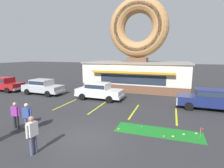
{
  "coord_description": "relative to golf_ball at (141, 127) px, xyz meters",
  "views": [
    {
      "loc": [
        4.06,
        -7.5,
        4.23
      ],
      "look_at": [
        -0.26,
        5.0,
        2.0
      ],
      "focal_mm": 28.0,
      "sensor_mm": 36.0,
      "label": 1
    }
  ],
  "objects": [
    {
      "name": "parking_stripe_far_left",
      "position": [
        -7.03,
        2.8,
        -0.05
      ],
      "size": [
        0.12,
        3.6,
        0.01
      ],
      "primitive_type": "cube",
      "color": "yellow",
      "rests_on": "ground"
    },
    {
      "name": "pedestrian_clipboard_woman",
      "position": [
        -5.9,
        -2.55,
        0.84
      ],
      "size": [
        0.59,
        0.29,
        1.62
      ],
      "color": "#474C66",
      "rests_on": "ground"
    },
    {
      "name": "mini_donut_near_right",
      "position": [
        -1.18,
        -0.71,
        -0.0
      ],
      "size": [
        0.13,
        0.13,
        0.04
      ],
      "primitive_type": "torus",
      "color": "#D17F47",
      "rests_on": "putting_mat"
    },
    {
      "name": "parking_stripe_mid_left",
      "position": [
        -1.03,
        2.8,
        -0.05
      ],
      "size": [
        0.12,
        3.6,
        0.01
      ],
      "primitive_type": "cube",
      "color": "yellow",
      "rests_on": "ground"
    },
    {
      "name": "car_navy",
      "position": [
        4.32,
        5.22,
        0.82
      ],
      "size": [
        4.6,
        2.07,
        1.6
      ],
      "color": "navy",
      "rests_on": "ground"
    },
    {
      "name": "parking_stripe_centre",
      "position": [
        1.97,
        2.8,
        -0.05
      ],
      "size": [
        0.12,
        3.6,
        0.01
      ],
      "primitive_type": "cube",
      "color": "yellow",
      "rests_on": "ground"
    },
    {
      "name": "putting_mat",
      "position": [
        0.97,
        -0.31,
        -0.04
      ],
      "size": [
        4.67,
        1.37,
        0.03
      ],
      "primitive_type": "cube",
      "color": "#197523",
      "rests_on": "ground"
    },
    {
      "name": "parking_stripe_left",
      "position": [
        -4.03,
        2.8,
        -0.05
      ],
      "size": [
        0.12,
        3.6,
        0.01
      ],
      "primitive_type": "cube",
      "color": "yellow",
      "rests_on": "ground"
    },
    {
      "name": "donut_shop_building",
      "position": [
        -2.59,
        11.74,
        3.69
      ],
      "size": [
        12.3,
        6.75,
        10.96
      ],
      "color": "brown",
      "rests_on": "ground"
    },
    {
      "name": "mini_donut_near_left",
      "position": [
        2.93,
        0.11,
        -0.0
      ],
      "size": [
        0.13,
        0.13,
        0.04
      ],
      "primitive_type": "torus",
      "color": "#E5C666",
      "rests_on": "putting_mat"
    },
    {
      "name": "trash_bin",
      "position": [
        4.12,
        8.43,
        0.45
      ],
      "size": [
        0.57,
        0.57,
        0.97
      ],
      "color": "#1E662D",
      "rests_on": "ground"
    },
    {
      "name": "ground_plane",
      "position": [
        -2.53,
        -2.2,
        -0.05
      ],
      "size": [
        160.0,
        160.0,
        0.0
      ],
      "primitive_type": "plane",
      "color": "#2D2D30"
    },
    {
      "name": "mini_donut_mid_left",
      "position": [
        1.3,
        -0.8,
        -0.0
      ],
      "size": [
        0.13,
        0.13,
        0.04
      ],
      "primitive_type": "torus",
      "color": "#A5724C",
      "rests_on": "putting_mat"
    },
    {
      "name": "putting_flag_pin",
      "position": [
        3.09,
        -0.35,
        0.39
      ],
      "size": [
        0.13,
        0.01,
        0.55
      ],
      "color": "silver",
      "rests_on": "putting_mat"
    },
    {
      "name": "car_red",
      "position": [
        -17.1,
        5.26,
        0.82
      ],
      "size": [
        4.59,
        2.05,
        1.6
      ],
      "color": "maroon",
      "rests_on": "ground"
    },
    {
      "name": "pedestrian_leather_jacket_man",
      "position": [
        -6.85,
        -2.44,
        0.8
      ],
      "size": [
        0.59,
        0.29,
        1.55
      ],
      "color": "#232328",
      "rests_on": "ground"
    },
    {
      "name": "mini_donut_mid_centre",
      "position": [
        2.29,
        -0.22,
        -0.0
      ],
      "size": [
        0.13,
        0.13,
        0.04
      ],
      "primitive_type": "torus",
      "color": "#E5C666",
      "rests_on": "putting_mat"
    },
    {
      "name": "golf_ball",
      "position": [
        0.0,
        0.0,
        0.0
      ],
      "size": [
        0.04,
        0.04,
        0.04
      ],
      "primitive_type": "sphere",
      "color": "white",
      "rests_on": "putting_mat"
    },
    {
      "name": "mini_donut_mid_right",
      "position": [
        1.75,
        -0.66,
        -0.0
      ],
      "size": [
        0.13,
        0.13,
        0.04
      ],
      "primitive_type": "torus",
      "color": "#E5C666",
      "rests_on": "putting_mat"
    },
    {
      "name": "car_silver",
      "position": [
        -11.59,
        5.33,
        0.82
      ],
      "size": [
        4.62,
        2.11,
        1.6
      ],
      "color": "#B2B5BA",
      "rests_on": "ground"
    },
    {
      "name": "car_white",
      "position": [
        -4.99,
        5.31,
        0.82
      ],
      "size": [
        4.61,
        2.09,
        1.6
      ],
      "color": "silver",
      "rests_on": "ground"
    },
    {
      "name": "pedestrian_blue_sweater_man",
      "position": [
        -3.91,
        -4.26,
        0.9
      ],
      "size": [
        0.29,
        0.59,
        1.71
      ],
      "color": "#474C66",
      "rests_on": "ground"
    }
  ]
}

